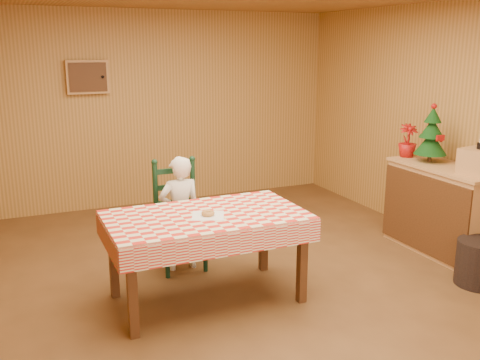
% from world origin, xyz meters
% --- Properties ---
extents(ground, '(6.00, 6.00, 0.00)m').
position_xyz_m(ground, '(0.00, 0.00, 0.00)').
color(ground, brown).
rests_on(ground, ground).
extents(cabin_walls, '(5.10, 6.05, 2.65)m').
position_xyz_m(cabin_walls, '(-0.00, 0.53, 1.83)').
color(cabin_walls, '#BA8943').
rests_on(cabin_walls, ground).
extents(dining_table, '(1.66, 0.96, 0.77)m').
position_xyz_m(dining_table, '(-0.44, -0.10, 0.69)').
color(dining_table, '#522E16').
rests_on(dining_table, ground).
extents(ladder_chair, '(0.44, 0.40, 1.08)m').
position_xyz_m(ladder_chair, '(-0.44, 0.69, 0.50)').
color(ladder_chair, black).
rests_on(ladder_chair, ground).
extents(seated_child, '(0.41, 0.27, 1.12)m').
position_xyz_m(seated_child, '(-0.44, 0.63, 0.56)').
color(seated_child, white).
rests_on(seated_child, ground).
extents(napkin, '(0.34, 0.34, 0.00)m').
position_xyz_m(napkin, '(-0.44, -0.15, 0.77)').
color(napkin, white).
rests_on(napkin, dining_table).
extents(donut, '(0.15, 0.15, 0.04)m').
position_xyz_m(donut, '(-0.44, -0.15, 0.79)').
color(donut, '#BC8643').
rests_on(donut, napkin).
extents(shelf_unit, '(0.54, 1.24, 0.93)m').
position_xyz_m(shelf_unit, '(2.20, -0.05, 0.47)').
color(shelf_unit, tan).
rests_on(shelf_unit, ground).
extents(crate, '(0.35, 0.35, 0.25)m').
position_xyz_m(crate, '(2.21, -0.45, 1.06)').
color(crate, tan).
rests_on(crate, shelf_unit).
extents(christmas_tree, '(0.34, 0.34, 0.62)m').
position_xyz_m(christmas_tree, '(2.21, 0.20, 1.21)').
color(christmas_tree, '#522E16').
rests_on(christmas_tree, shelf_unit).
extents(flower_arrangement, '(0.26, 0.26, 0.37)m').
position_xyz_m(flower_arrangement, '(2.16, 0.50, 1.11)').
color(flower_arrangement, '#A2110F').
rests_on(flower_arrangement, shelf_unit).
extents(storage_bin, '(0.42, 0.42, 0.42)m').
position_xyz_m(storage_bin, '(1.94, -0.82, 0.21)').
color(storage_bin, black).
rests_on(storage_bin, ground).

